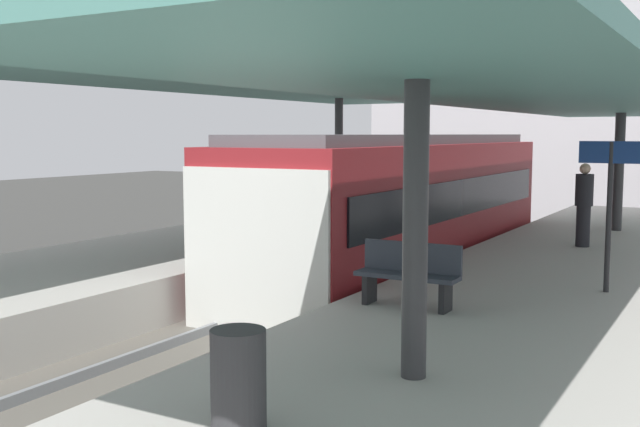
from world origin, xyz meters
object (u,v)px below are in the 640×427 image
at_px(platform_sign, 610,182).
at_px(litter_bin, 238,380).
at_px(platform_bench, 409,272).
at_px(passenger_near_bench, 584,204).
at_px(commuter_train, 403,207).

height_order(platform_sign, litter_bin, platform_sign).
xyz_separation_m(platform_bench, passenger_near_bench, (1.00, 6.77, 0.43)).
height_order(commuter_train, platform_sign, commuter_train).
height_order(commuter_train, passenger_near_bench, commuter_train).
xyz_separation_m(commuter_train, platform_bench, (2.60, -5.79, -0.26)).
height_order(platform_bench, litter_bin, platform_bench).
xyz_separation_m(platform_sign, litter_bin, (-1.66, -6.88, -1.22)).
bearing_deg(platform_bench, commuter_train, 114.18).
xyz_separation_m(commuter_train, litter_bin, (3.10, -10.36, -0.33)).
bearing_deg(commuter_train, platform_bench, -65.82).
relative_size(litter_bin, passenger_near_bench, 0.47).
bearing_deg(litter_bin, platform_bench, 96.25).
distance_m(litter_bin, passenger_near_bench, 11.36).
distance_m(commuter_train, litter_bin, 10.82).
bearing_deg(passenger_near_bench, platform_sign, -75.39).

